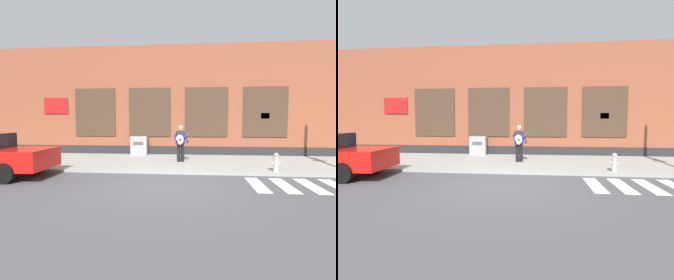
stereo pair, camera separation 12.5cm
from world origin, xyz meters
TOP-DOWN VIEW (x-y plane):
  - ground_plane at (0.00, 0.00)m, footprint 160.00×160.00m
  - sidewalk at (0.00, 4.14)m, footprint 28.00×4.81m
  - building_backdrop at (-0.00, 8.54)m, footprint 28.00×4.06m
  - busker at (0.28, 4.01)m, footprint 0.78×0.66m
  - utility_box at (-2.04, 6.10)m, footprint 0.87×0.57m
  - fire_hydrant at (3.89, 2.09)m, footprint 0.38×0.20m

SIDE VIEW (x-z plane):
  - ground_plane at x=0.00m, z-range 0.00..0.00m
  - sidewalk at x=0.00m, z-range 0.00..0.10m
  - fire_hydrant at x=3.89m, z-range 0.10..0.80m
  - utility_box at x=-2.04m, z-range 0.10..1.12m
  - busker at x=0.28m, z-range 0.21..1.87m
  - building_backdrop at x=0.00m, z-range 0.00..6.05m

